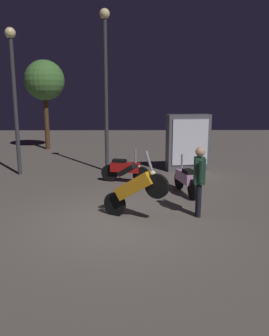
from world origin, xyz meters
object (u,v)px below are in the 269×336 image
object	(u,v)px
motorcycle_red_parked_right	(125,169)
person_rider_beside	(199,175)
streetlamp_near	(14,84)
motorcycle_pink_parked_left	(186,179)
streetlamp_far	(106,73)
kiosk_billboard	(188,143)
motorcycle_orange_foreground	(135,188)

from	to	relation	value
motorcycle_red_parked_right	person_rider_beside	distance (m)	3.71
streetlamp_near	motorcycle_red_parked_right	bearing A→B (deg)	-17.46
motorcycle_red_parked_right	streetlamp_near	bearing A→B (deg)	-179.41
motorcycle_pink_parked_left	streetlamp_far	size ratio (longest dim) A/B	0.29
motorcycle_pink_parked_left	kiosk_billboard	size ratio (longest dim) A/B	0.78
streetlamp_near	streetlamp_far	bearing A→B (deg)	9.16
motorcycle_pink_parked_left	motorcycle_red_parked_right	size ratio (longest dim) A/B	1.02
kiosk_billboard	motorcycle_orange_foreground	bearing A→B (deg)	59.63
motorcycle_pink_parked_left	motorcycle_red_parked_right	world-z (taller)	same
motorcycle_red_parked_right	streetlamp_near	size ratio (longest dim) A/B	0.32
motorcycle_red_parked_right	kiosk_billboard	bearing A→B (deg)	56.34
streetlamp_near	kiosk_billboard	size ratio (longest dim) A/B	2.38
streetlamp_near	streetlamp_far	xyz separation A→B (m)	(3.11, 0.50, 0.38)
motorcycle_pink_parked_left	streetlamp_near	world-z (taller)	streetlamp_near
motorcycle_orange_foreground	motorcycle_pink_parked_left	bearing A→B (deg)	83.00
motorcycle_orange_foreground	streetlamp_near	xyz separation A→B (m)	(-4.08, 4.60, 2.43)
person_rider_beside	streetlamp_far	distance (m)	6.07
person_rider_beside	streetlamp_far	xyz separation A→B (m)	(-2.48, 4.91, 2.57)
motorcycle_orange_foreground	person_rider_beside	world-z (taller)	person_rider_beside
motorcycle_red_parked_right	streetlamp_far	bearing A→B (deg)	130.43
motorcycle_pink_parked_left	streetlamp_far	xyz separation A→B (m)	(-2.47, 3.05, 3.12)
motorcycle_red_parked_right	streetlamp_far	world-z (taller)	streetlamp_far
motorcycle_orange_foreground	kiosk_billboard	bearing A→B (deg)	97.76
streetlamp_near	motorcycle_pink_parked_left	bearing A→B (deg)	-24.56
motorcycle_orange_foreground	kiosk_billboard	size ratio (longest dim) A/B	0.78
person_rider_beside	streetlamp_far	bearing A→B (deg)	-58.42
kiosk_billboard	motorcycle_red_parked_right	bearing A→B (deg)	29.36
streetlamp_far	streetlamp_near	bearing A→B (deg)	-170.84
motorcycle_orange_foreground	motorcycle_pink_parked_left	distance (m)	2.55
streetlamp_near	kiosk_billboard	bearing A→B (deg)	5.98
person_rider_beside	kiosk_billboard	world-z (taller)	kiosk_billboard
motorcycle_orange_foreground	person_rider_beside	xyz separation A→B (m)	(1.51, 0.19, 0.25)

